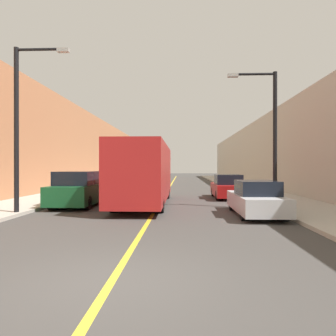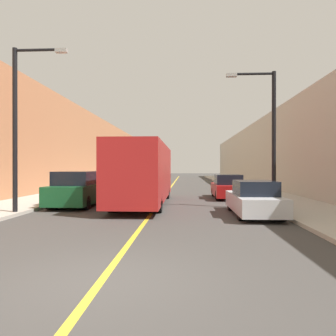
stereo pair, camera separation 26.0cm
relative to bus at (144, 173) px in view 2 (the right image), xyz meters
name	(u,v)px [view 2 (the right image)]	position (x,y,z in m)	size (l,w,h in m)	color
ground_plane	(101,281)	(0.76, -12.07, -1.74)	(200.00, 200.00, 0.00)	#3F3D3A
sidewalk_left	(107,185)	(-6.44, 17.93, -1.67)	(3.53, 72.00, 0.14)	#B2AA9E
sidewalk_right	(238,185)	(7.96, 17.93, -1.67)	(3.53, 72.00, 0.14)	#B2AA9E
building_row_left	(74,149)	(-10.20, 17.93, 2.31)	(4.00, 72.00, 8.09)	#B2724C
building_row_right	(274,154)	(11.72, 17.93, 1.72)	(4.00, 72.00, 6.92)	#B7B2A3
road_center_line	(172,186)	(0.76, 17.93, -1.73)	(0.16, 72.00, 0.01)	gold
bus	(144,173)	(0.00, 0.00, 0.00)	(2.42, 10.53, 3.23)	#AD1E1E
parked_suv_left	(78,190)	(-3.35, -1.00, -0.89)	(2.01, 4.92, 1.82)	#145128
car_right_near	(254,200)	(5.16, -3.85, -1.07)	(1.78, 4.78, 1.47)	silver
car_right_mid	(228,188)	(5.01, 3.62, -1.04)	(1.83, 4.60, 1.56)	maroon
street_lamp_left	(20,118)	(-4.76, -4.32, 2.38)	(2.37, 0.24, 6.95)	black
street_lamp_right	(269,129)	(6.27, -1.91, 2.14)	(2.37, 0.24, 6.48)	black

